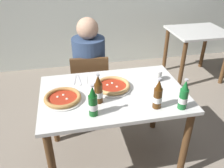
{
  "coord_description": "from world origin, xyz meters",
  "views": [
    {
      "loc": [
        -0.35,
        -1.6,
        1.79
      ],
      "look_at": [
        0.0,
        0.05,
        0.8
      ],
      "focal_mm": 37.43,
      "sensor_mm": 36.0,
      "label": 1
    }
  ],
  "objects_px": {
    "chair_behind_table": "(90,85)",
    "paper_cup": "(158,75)",
    "pizza_marinara_far": "(63,98)",
    "dining_table_main": "(113,103)",
    "dining_table_background": "(197,41)",
    "pizza_margherita_near": "(113,86)",
    "diner_seated": "(90,75)",
    "beer_bottle_left": "(93,103)",
    "napkin_with_cutlery": "(77,80)",
    "beer_bottle_extra": "(184,96)",
    "beer_bottle_right": "(158,96)",
    "beer_bottle_center": "(98,91)"
  },
  "relations": [
    {
      "from": "beer_bottle_right",
      "to": "paper_cup",
      "type": "xyz_separation_m",
      "value": [
        0.16,
        0.39,
        -0.06
      ]
    },
    {
      "from": "napkin_with_cutlery",
      "to": "paper_cup",
      "type": "height_order",
      "value": "paper_cup"
    },
    {
      "from": "dining_table_main",
      "to": "beer_bottle_left",
      "type": "bearing_deg",
      "value": -127.31
    },
    {
      "from": "dining_table_background",
      "to": "napkin_with_cutlery",
      "type": "distance_m",
      "value": 2.16
    },
    {
      "from": "pizza_margherita_near",
      "to": "beer_bottle_right",
      "type": "distance_m",
      "value": 0.44
    },
    {
      "from": "napkin_with_cutlery",
      "to": "pizza_margherita_near",
      "type": "bearing_deg",
      "value": -34.13
    },
    {
      "from": "paper_cup",
      "to": "chair_behind_table",
      "type": "bearing_deg",
      "value": 138.65
    },
    {
      "from": "dining_table_background",
      "to": "beer_bottle_center",
      "type": "relative_size",
      "value": 3.24
    },
    {
      "from": "dining_table_main",
      "to": "pizza_marinara_far",
      "type": "height_order",
      "value": "pizza_marinara_far"
    },
    {
      "from": "chair_behind_table",
      "to": "napkin_with_cutlery",
      "type": "bearing_deg",
      "value": 71.76
    },
    {
      "from": "chair_behind_table",
      "to": "paper_cup",
      "type": "height_order",
      "value": "chair_behind_table"
    },
    {
      "from": "beer_bottle_extra",
      "to": "paper_cup",
      "type": "xyz_separation_m",
      "value": [
        -0.02,
        0.44,
        -0.06
      ]
    },
    {
      "from": "pizza_marinara_far",
      "to": "beer_bottle_center",
      "type": "height_order",
      "value": "beer_bottle_center"
    },
    {
      "from": "chair_behind_table",
      "to": "paper_cup",
      "type": "xyz_separation_m",
      "value": [
        0.56,
        -0.49,
        0.32
      ]
    },
    {
      "from": "napkin_with_cutlery",
      "to": "chair_behind_table",
      "type": "bearing_deg",
      "value": 66.54
    },
    {
      "from": "pizza_margherita_near",
      "to": "napkin_with_cutlery",
      "type": "distance_m",
      "value": 0.35
    },
    {
      "from": "dining_table_background",
      "to": "napkin_with_cutlery",
      "type": "relative_size",
      "value": 4.13
    },
    {
      "from": "pizza_marinara_far",
      "to": "paper_cup",
      "type": "relative_size",
      "value": 3.31
    },
    {
      "from": "dining_table_main",
      "to": "paper_cup",
      "type": "xyz_separation_m",
      "value": [
        0.43,
        0.12,
        0.16
      ]
    },
    {
      "from": "chair_behind_table",
      "to": "dining_table_background",
      "type": "height_order",
      "value": "chair_behind_table"
    },
    {
      "from": "chair_behind_table",
      "to": "diner_seated",
      "type": "relative_size",
      "value": 0.7
    },
    {
      "from": "diner_seated",
      "to": "beer_bottle_left",
      "type": "bearing_deg",
      "value": -95.07
    },
    {
      "from": "paper_cup",
      "to": "pizza_marinara_far",
      "type": "bearing_deg",
      "value": -169.6
    },
    {
      "from": "beer_bottle_right",
      "to": "paper_cup",
      "type": "relative_size",
      "value": 2.6
    },
    {
      "from": "diner_seated",
      "to": "beer_bottle_extra",
      "type": "xyz_separation_m",
      "value": [
        0.58,
        -0.98,
        0.27
      ]
    },
    {
      "from": "dining_table_background",
      "to": "pizza_margherita_near",
      "type": "distance_m",
      "value": 2.04
    },
    {
      "from": "diner_seated",
      "to": "paper_cup",
      "type": "xyz_separation_m",
      "value": [
        0.55,
        -0.54,
        0.21
      ]
    },
    {
      "from": "dining_table_background",
      "to": "paper_cup",
      "type": "distance_m",
      "value": 1.7
    },
    {
      "from": "beer_bottle_right",
      "to": "paper_cup",
      "type": "height_order",
      "value": "beer_bottle_right"
    },
    {
      "from": "napkin_with_cutlery",
      "to": "diner_seated",
      "type": "bearing_deg",
      "value": 68.41
    },
    {
      "from": "diner_seated",
      "to": "pizza_marinara_far",
      "type": "height_order",
      "value": "diner_seated"
    },
    {
      "from": "dining_table_main",
      "to": "chair_behind_table",
      "type": "distance_m",
      "value": 0.64
    },
    {
      "from": "dining_table_background",
      "to": "chair_behind_table",
      "type": "bearing_deg",
      "value": -155.64
    },
    {
      "from": "pizza_margherita_near",
      "to": "pizza_marinara_far",
      "type": "xyz_separation_m",
      "value": [
        -0.42,
        -0.1,
        0.0
      ]
    },
    {
      "from": "pizza_margherita_near",
      "to": "pizza_marinara_far",
      "type": "height_order",
      "value": "same"
    },
    {
      "from": "diner_seated",
      "to": "beer_bottle_right",
      "type": "bearing_deg",
      "value": -67.06
    },
    {
      "from": "beer_bottle_left",
      "to": "napkin_with_cutlery",
      "type": "xyz_separation_m",
      "value": [
        -0.08,
        0.52,
        -0.1
      ]
    },
    {
      "from": "diner_seated",
      "to": "beer_bottle_left",
      "type": "height_order",
      "value": "diner_seated"
    },
    {
      "from": "beer_bottle_extra",
      "to": "napkin_with_cutlery",
      "type": "relative_size",
      "value": 1.28
    },
    {
      "from": "beer_bottle_right",
      "to": "beer_bottle_left",
      "type": "bearing_deg",
      "value": 179.11
    },
    {
      "from": "beer_bottle_center",
      "to": "dining_table_main",
      "type": "bearing_deg",
      "value": 39.59
    },
    {
      "from": "beer_bottle_left",
      "to": "pizza_margherita_near",
      "type": "bearing_deg",
      "value": 57.47
    },
    {
      "from": "beer_bottle_left",
      "to": "beer_bottle_extra",
      "type": "distance_m",
      "value": 0.66
    },
    {
      "from": "pizza_margherita_near",
      "to": "beer_bottle_extra",
      "type": "bearing_deg",
      "value": -40.53
    },
    {
      "from": "pizza_margherita_near",
      "to": "paper_cup",
      "type": "distance_m",
      "value": 0.43
    },
    {
      "from": "napkin_with_cutlery",
      "to": "paper_cup",
      "type": "distance_m",
      "value": 0.73
    },
    {
      "from": "pizza_margherita_near",
      "to": "beer_bottle_right",
      "type": "xyz_separation_m",
      "value": [
        0.27,
        -0.34,
        0.08
      ]
    },
    {
      "from": "dining_table_background",
      "to": "beer_bottle_extra",
      "type": "relative_size",
      "value": 3.24
    },
    {
      "from": "diner_seated",
      "to": "napkin_with_cutlery",
      "type": "distance_m",
      "value": 0.46
    },
    {
      "from": "beer_bottle_center",
      "to": "beer_bottle_left",
      "type": "bearing_deg",
      "value": -112.57
    }
  ]
}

